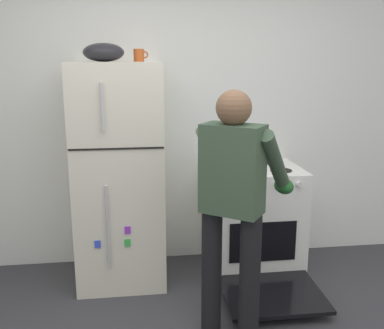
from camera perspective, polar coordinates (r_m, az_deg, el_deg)
The scene contains 7 objects.
kitchen_wall_back at distance 3.88m, azimuth -1.76°, elevation 7.16°, with size 6.00×0.10×2.70m, color white.
refrigerator at distance 3.57m, azimuth -9.29°, elevation -1.32°, with size 0.68×0.72×1.75m.
stove_range at distance 3.81m, azimuth 7.79°, elevation -7.14°, with size 0.76×1.22×0.91m.
person_cook at distance 2.73m, azimuth 5.43°, elevation -4.02°, with size 0.67×0.72×1.60m.
red_pot at distance 3.59m, azimuth 5.72°, elevation 0.42°, with size 0.34×0.24×0.12m.
coffee_mug at distance 3.51m, azimuth -6.78°, elevation 13.71°, with size 0.11×0.08×0.10m.
mixing_bowl at distance 3.46m, azimuth -11.25°, elevation 13.89°, with size 0.30×0.30×0.14m, color black.
Camera 1 is at (-0.39, -1.89, 1.77)m, focal length 41.69 mm.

